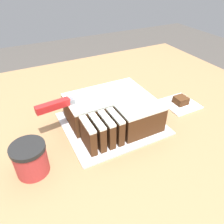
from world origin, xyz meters
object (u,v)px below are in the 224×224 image
cake (113,111)px  coffee_cup (30,159)px  brownie (181,100)px  cake_board (112,123)px  knife (66,102)px

cake → coffee_cup: cake is taller
brownie → cake_board: bearing=177.7°
cake_board → brownie: brownie is taller
cake → brownie: cake is taller
coffee_cup → cake: bearing=17.5°
cake_board → cake: bearing=42.2°
cake_board → cake: size_ratio=1.19×
knife → cake_board: bearing=-23.5°
cake → coffee_cup: (-0.28, -0.09, -0.01)m
coffee_cup → cake_board: bearing=16.8°
cake → cake_board: bearing=-137.8°
knife → cake: bearing=-20.6°
cake → knife: size_ratio=0.78×
cake_board → brownie: 0.29m
knife → brownie: bearing=-13.3°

